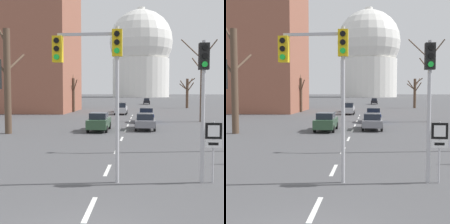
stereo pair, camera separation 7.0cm
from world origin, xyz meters
TOP-DOWN VIEW (x-y plane):
  - lane_stripe_0 at (0.00, 2.51)m, footprint 0.16×2.00m
  - lane_stripe_1 at (0.00, 7.01)m, footprint 0.16×2.00m
  - lane_stripe_2 at (0.00, 11.51)m, footprint 0.16×2.00m
  - lane_stripe_3 at (0.00, 16.01)m, footprint 0.16×2.00m
  - lane_stripe_4 at (0.00, 20.51)m, footprint 0.16×2.00m
  - lane_stripe_5 at (0.00, 25.01)m, footprint 0.16×2.00m
  - lane_stripe_6 at (0.00, 29.51)m, footprint 0.16×2.00m
  - lane_stripe_7 at (0.00, 34.01)m, footprint 0.16×2.00m
  - lane_stripe_8 at (0.00, 38.51)m, footprint 0.16×2.00m
  - traffic_signal_near_right at (3.70, 5.50)m, footprint 0.36×0.34m
  - traffic_signal_centre_tall at (-0.18, 5.20)m, footprint 2.57×0.34m
  - route_sign_post at (4.10, 5.52)m, footprint 0.60×0.08m
  - sedan_near_left at (1.71, 21.78)m, footprint 1.79×4.33m
  - sedan_near_right at (-2.26, 20.43)m, footprint 1.73×4.19m
  - sedan_mid_centre at (-1.75, 40.07)m, footprint 1.81×3.87m
  - sedan_far_left at (1.87, 28.53)m, footprint 1.71×4.17m
  - sedan_far_right at (2.49, 78.77)m, footprint 1.76×4.55m
  - sedan_distant_centre at (-2.11, 46.15)m, footprint 1.80×3.88m
  - bare_tree_left_near at (-9.44, 18.01)m, footprint 3.43×2.59m
  - bare_tree_right_near at (10.65, 59.72)m, footprint 3.12×3.73m
  - bare_tree_left_far at (-10.17, 45.01)m, footprint 3.23×2.68m
  - bare_tree_right_far at (8.02, 29.71)m, footprint 3.70×2.81m
  - capitol_dome at (0.00, 194.19)m, footprint 39.85×39.85m
  - apartment_block_left at (-19.24, 45.81)m, footprint 18.00×14.00m

SIDE VIEW (x-z plane):
  - lane_stripe_0 at x=0.00m, z-range 0.00..0.01m
  - lane_stripe_1 at x=0.00m, z-range 0.00..0.01m
  - lane_stripe_2 at x=0.00m, z-range 0.00..0.01m
  - lane_stripe_3 at x=0.00m, z-range 0.00..0.01m
  - lane_stripe_4 at x=0.00m, z-range 0.00..0.01m
  - lane_stripe_5 at x=0.00m, z-range 0.00..0.01m
  - lane_stripe_6 at x=0.00m, z-range 0.00..0.01m
  - lane_stripe_7 at x=0.00m, z-range 0.00..0.01m
  - lane_stripe_8 at x=0.00m, z-range 0.00..0.01m
  - sedan_near_left at x=1.71m, z-range 0.03..1.49m
  - sedan_distant_centre at x=-2.11m, z-range 0.00..1.58m
  - sedan_far_left at x=1.87m, z-range 0.00..1.61m
  - sedan_near_right at x=-2.26m, z-range 0.01..1.60m
  - sedan_far_right at x=2.49m, z-range 0.02..1.66m
  - sedan_mid_centre at x=-1.75m, z-range -0.01..1.74m
  - route_sign_post at x=4.10m, z-range 0.41..2.70m
  - bare_tree_right_near at x=10.65m, z-range 0.26..6.51m
  - bare_tree_left_far at x=-10.17m, z-range -0.47..7.27m
  - traffic_signal_near_right at x=3.70m, z-range 1.03..6.27m
  - traffic_signal_centre_tall at x=-0.18m, z-range 1.50..7.23m
  - bare_tree_right_far at x=8.02m, z-range -0.33..9.33m
  - bare_tree_left_near at x=-9.44m, z-range -0.46..9.63m
  - apartment_block_left at x=-19.24m, z-range 0.00..20.91m
  - capitol_dome at x=0.00m, z-range -0.73..55.56m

